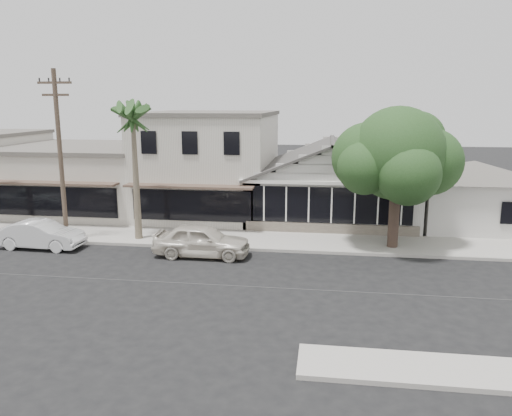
# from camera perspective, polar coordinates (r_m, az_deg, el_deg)

# --- Properties ---
(ground) EXTENTS (140.00, 140.00, 0.00)m
(ground) POSITION_cam_1_polar(r_m,az_deg,el_deg) (20.79, -5.44, -8.71)
(ground) COLOR black
(ground) RESTS_ON ground
(sidewalk_north) EXTENTS (90.00, 3.50, 0.15)m
(sidewalk_north) POSITION_cam_1_polar(r_m,az_deg,el_deg) (29.50, -17.63, -2.83)
(sidewalk_north) COLOR #9E9991
(sidewalk_north) RESTS_ON ground
(corner_shop) EXTENTS (10.40, 8.60, 5.10)m
(corner_shop) POSITION_cam_1_polar(r_m,az_deg,el_deg) (31.73, 8.63, 3.30)
(corner_shop) COLOR silver
(corner_shop) RESTS_ON ground
(side_cottage) EXTENTS (6.00, 6.00, 3.00)m
(side_cottage) POSITION_cam_1_polar(r_m,az_deg,el_deg) (32.11, 23.36, 0.53)
(side_cottage) COLOR silver
(side_cottage) RESTS_ON ground
(row_building_near) EXTENTS (8.00, 10.00, 6.50)m
(row_building_near) POSITION_cam_1_polar(r_m,az_deg,el_deg) (33.54, -5.20, 4.94)
(row_building_near) COLOR beige
(row_building_near) RESTS_ON ground
(row_building_midnear) EXTENTS (10.00, 10.00, 4.20)m
(row_building_midnear) POSITION_cam_1_polar(r_m,az_deg,el_deg) (36.80, -18.96, 3.15)
(row_building_midnear) COLOR beige
(row_building_midnear) RESTS_ON ground
(utility_pole) EXTENTS (1.80, 0.24, 9.00)m
(utility_pole) POSITION_cam_1_polar(r_m,az_deg,el_deg) (27.81, -21.48, 5.91)
(utility_pole) COLOR brown
(utility_pole) RESTS_ON ground
(car_0) EXTENTS (4.68, 1.91, 1.59)m
(car_0) POSITION_cam_1_polar(r_m,az_deg,el_deg) (24.28, -6.22, -3.70)
(car_0) COLOR beige
(car_0) RESTS_ON ground
(car_1) EXTENTS (4.38, 1.64, 1.43)m
(car_1) POSITION_cam_1_polar(r_m,az_deg,el_deg) (27.75, -23.37, -2.81)
(car_1) COLOR silver
(car_1) RESTS_ON ground
(shade_tree) EXTENTS (6.47, 5.85, 7.18)m
(shade_tree) POSITION_cam_1_polar(r_m,az_deg,el_deg) (25.69, 15.67, 5.73)
(shade_tree) COLOR #433328
(shade_tree) RESTS_ON ground
(palm_east) EXTENTS (3.16, 3.16, 7.84)m
(palm_east) POSITION_cam_1_polar(r_m,az_deg,el_deg) (26.76, -13.91, 10.21)
(palm_east) COLOR #726651
(palm_east) RESTS_ON ground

